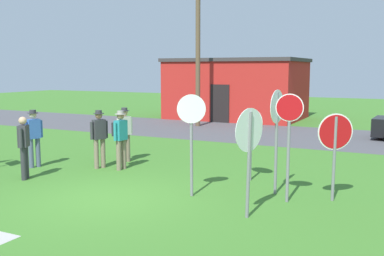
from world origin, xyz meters
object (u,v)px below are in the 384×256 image
(utility_pole, at_px, (198,53))
(person_in_teal, at_px, (99,136))
(stop_sign_leaning_right, at_px, (191,128))
(person_in_dark_shirt, at_px, (34,135))
(stop_sign_rear_left, at_px, (277,123))
(person_on_left, at_px, (120,136))
(stop_sign_tallest, at_px, (249,143))
(stop_sign_center_cluster, at_px, (289,131))
(person_near_signs, at_px, (124,131))
(stop_sign_leaning_left, at_px, (251,132))
(stop_sign_low_front, at_px, (335,142))
(person_holding_notes, at_px, (24,144))

(utility_pole, xyz_separation_m, person_in_teal, (1.72, -10.29, -2.76))
(stop_sign_leaning_right, xyz_separation_m, person_in_dark_shirt, (-5.58, 0.61, -0.61))
(stop_sign_rear_left, relative_size, person_on_left, 1.42)
(person_in_dark_shirt, distance_m, person_in_teal, 1.99)
(stop_sign_rear_left, xyz_separation_m, person_in_dark_shirt, (-7.30, -0.40, -0.71))
(stop_sign_tallest, xyz_separation_m, person_on_left, (-4.82, 2.46, -0.50))
(stop_sign_center_cluster, xyz_separation_m, person_in_teal, (-5.89, 0.88, -0.61))
(person_near_signs, bearing_deg, person_on_left, -61.31)
(stop_sign_tallest, relative_size, person_on_left, 1.26)
(person_on_left, height_order, person_near_signs, same)
(stop_sign_center_cluster, distance_m, person_near_signs, 6.10)
(stop_sign_leaning_right, bearing_deg, stop_sign_rear_left, 30.31)
(stop_sign_leaning_right, xyz_separation_m, person_in_teal, (-3.75, 1.39, -0.61))
(person_on_left, distance_m, person_in_teal, 0.67)
(utility_pole, height_order, stop_sign_leaning_right, utility_pole)
(stop_sign_rear_left, bearing_deg, stop_sign_tallest, -89.79)
(stop_sign_tallest, xyz_separation_m, stop_sign_leaning_left, (-0.97, 2.92, -0.20))
(person_in_dark_shirt, relative_size, person_in_teal, 1.00)
(stop_sign_tallest, relative_size, stop_sign_center_cluster, 0.91)
(stop_sign_center_cluster, bearing_deg, utility_pole, 124.26)
(stop_sign_center_cluster, xyz_separation_m, person_near_signs, (-5.75, 1.96, -0.58))
(person_in_dark_shirt, bearing_deg, person_on_left, 20.22)
(stop_sign_center_cluster, relative_size, person_in_teal, 1.39)
(utility_pole, bearing_deg, stop_sign_low_front, -51.41)
(stop_sign_center_cluster, distance_m, person_in_teal, 5.99)
(person_in_teal, bearing_deg, utility_pole, 99.49)
(utility_pole, distance_m, stop_sign_center_cluster, 13.69)
(stop_sign_tallest, height_order, person_on_left, stop_sign_tallest)
(stop_sign_leaning_right, bearing_deg, utility_pole, 115.10)
(stop_sign_rear_left, distance_m, stop_sign_leaning_left, 1.43)
(stop_sign_low_front, relative_size, stop_sign_leaning_right, 0.83)
(stop_sign_low_front, bearing_deg, stop_sign_tallest, -124.12)
(utility_pole, relative_size, stop_sign_rear_left, 2.89)
(stop_sign_tallest, distance_m, person_on_left, 5.43)
(stop_sign_rear_left, xyz_separation_m, stop_sign_leaning_right, (-1.72, -1.00, -0.11))
(person_on_left, relative_size, person_in_dark_shirt, 1.00)
(stop_sign_center_cluster, bearing_deg, person_on_left, 169.03)
(stop_sign_center_cluster, relative_size, person_on_left, 1.39)
(stop_sign_tallest, xyz_separation_m, person_in_teal, (-5.48, 2.33, -0.53))
(person_in_dark_shirt, bearing_deg, stop_sign_leaning_left, 12.26)
(stop_sign_rear_left, bearing_deg, stop_sign_center_cluster, -49.65)
(utility_pole, height_order, person_near_signs, utility_pole)
(stop_sign_center_cluster, distance_m, person_on_left, 5.36)
(stop_sign_low_front, xyz_separation_m, person_near_signs, (-6.66, 1.46, -0.34))
(stop_sign_leaning_left, distance_m, person_near_signs, 4.40)
(stop_sign_rear_left, height_order, person_holding_notes, stop_sign_rear_left)
(person_on_left, distance_m, person_near_signs, 1.08)
(stop_sign_low_front, distance_m, stop_sign_center_cluster, 1.06)
(stop_sign_leaning_left, xyz_separation_m, person_holding_notes, (-5.46, -2.58, -0.36))
(stop_sign_leaning_left, xyz_separation_m, stop_sign_leaning_right, (-0.75, -1.99, 0.28))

